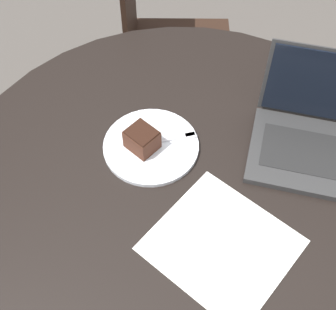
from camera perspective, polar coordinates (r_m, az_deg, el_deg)
ground_plane at (r=1.86m, az=1.44°, el=-16.22°), size 12.00×12.00×0.00m
dining_table at (r=1.28m, az=2.02°, el=-6.25°), size 1.22×1.22×0.76m
chair at (r=1.96m, az=-0.72°, el=13.60°), size 0.53×0.53×0.97m
paper_document at (r=1.10m, az=6.56°, el=-10.83°), size 0.38×0.37×0.00m
plate at (r=1.24m, az=-2.08°, el=1.11°), size 0.25×0.25×0.01m
cake_slice at (r=1.21m, az=-3.19°, el=1.92°), size 0.10×0.09×0.06m
fork at (r=1.24m, az=0.37°, el=2.01°), size 0.15×0.11×0.00m
laptop at (r=1.27m, az=17.97°, el=2.10°), size 0.36×0.28×0.26m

